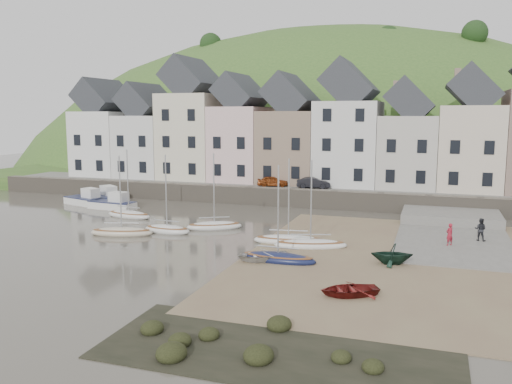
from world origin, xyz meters
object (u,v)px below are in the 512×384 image
(sailboat_0, at_px, (129,215))
(car_right, at_px, (313,183))
(person_dark, at_px, (480,229))
(car_left, at_px, (272,181))
(rowboat_green, at_px, (392,254))
(person_red, at_px, (450,234))
(rowboat_red, at_px, (349,289))
(rowboat_white, at_px, (263,255))

(sailboat_0, xyz_separation_m, car_right, (14.02, 12.69, 1.91))
(person_dark, height_order, car_left, car_left)
(rowboat_green, bearing_deg, car_right, -165.52)
(sailboat_0, height_order, car_left, sailboat_0)
(sailboat_0, distance_m, person_red, 27.10)
(car_left, bearing_deg, rowboat_red, -171.75)
(person_red, bearing_deg, car_left, -82.98)
(sailboat_0, bearing_deg, rowboat_white, -31.89)
(sailboat_0, bearing_deg, car_left, 52.89)
(rowboat_white, height_order, rowboat_green, rowboat_green)
(rowboat_red, xyz_separation_m, car_right, (-7.94, 27.29, 1.80))
(person_red, height_order, car_right, car_right)
(rowboat_red, height_order, car_right, car_right)
(rowboat_white, xyz_separation_m, rowboat_green, (7.74, 1.80, 0.31))
(rowboat_red, height_order, car_left, car_left)
(person_dark, bearing_deg, sailboat_0, 15.42)
(sailboat_0, height_order, rowboat_red, sailboat_0)
(rowboat_white, bearing_deg, car_right, 152.23)
(rowboat_green, distance_m, person_red, 6.82)
(sailboat_0, distance_m, rowboat_red, 26.37)
(sailboat_0, bearing_deg, car_right, 42.15)
(rowboat_green, relative_size, rowboat_red, 0.83)
(car_left, bearing_deg, car_right, -106.11)
(person_red, bearing_deg, rowboat_green, 17.12)
(car_left, relative_size, car_right, 0.94)
(car_left, bearing_deg, person_red, -146.60)
(sailboat_0, xyz_separation_m, person_red, (27.01, -2.17, 0.64))
(person_dark, relative_size, car_right, 0.48)
(rowboat_green, bearing_deg, person_red, 139.39)
(rowboat_green, distance_m, rowboat_red, 6.76)
(rowboat_white, relative_size, person_red, 2.10)
(car_left, height_order, car_right, car_right)
(rowboat_green, bearing_deg, car_left, -156.28)
(rowboat_red, bearing_deg, person_dark, 126.30)
(rowboat_white, height_order, rowboat_red, rowboat_white)
(rowboat_white, bearing_deg, person_dark, 94.12)
(rowboat_white, height_order, person_red, person_red)
(person_red, xyz_separation_m, person_dark, (2.14, 2.17, 0.04))
(rowboat_red, bearing_deg, rowboat_green, 138.79)
(rowboat_white, height_order, car_right, car_right)
(rowboat_red, xyz_separation_m, person_dark, (7.18, 14.60, 0.57))
(person_red, bearing_deg, rowboat_red, 25.42)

